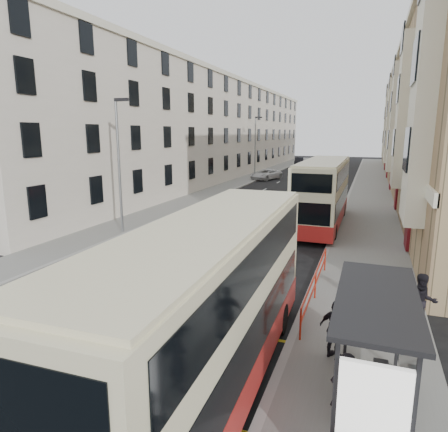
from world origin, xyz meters
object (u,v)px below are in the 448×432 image
at_px(pedestrian_near, 344,390).
at_px(bus_shelter, 383,337).
at_px(car_dark, 299,161).
at_px(double_decker_rear, 323,193).
at_px(car_red, 337,164).
at_px(pedestrian_mid, 422,302).
at_px(street_lamp_near, 119,159).
at_px(pedestrian_far, 335,330).
at_px(car_silver, 305,166).
at_px(street_lamp_far, 256,145).
at_px(white_van, 266,174).
at_px(double_decker_front, 209,308).

bearing_deg(pedestrian_near, bus_shelter, 177.96).
bearing_deg(bus_shelter, pedestrian_near, -150.30).
bearing_deg(car_dark, double_decker_rear, -85.80).
bearing_deg(car_red, pedestrian_mid, 96.97).
height_order(street_lamp_near, double_decker_rear, street_lamp_near).
relative_size(pedestrian_far, car_dark, 0.37).
relative_size(bus_shelter, street_lamp_near, 0.53).
relative_size(street_lamp_near, car_silver, 1.87).
distance_m(pedestrian_mid, pedestrian_far, 3.50).
xyz_separation_m(bus_shelter, car_red, (-6.00, 64.09, -1.43)).
bearing_deg(street_lamp_far, pedestrian_near, -71.84).
bearing_deg(car_silver, white_van, -77.57).
bearing_deg(street_lamp_far, street_lamp_near, -90.00).
height_order(pedestrian_near, white_van, pedestrian_near).
distance_m(double_decker_rear, white_van, 27.06).
bearing_deg(white_van, street_lamp_far, -111.92).
relative_size(car_silver, car_dark, 0.95).
xyz_separation_m(pedestrian_mid, car_red, (-7.31, 59.28, -0.35)).
bearing_deg(double_decker_front, car_dark, 96.69).
relative_size(pedestrian_near, pedestrian_mid, 0.93).
bearing_deg(street_lamp_near, white_van, 87.90).
bearing_deg(street_lamp_near, double_decker_front, -48.73).
xyz_separation_m(white_van, car_red, (7.54, 20.39, 0.00)).
relative_size(white_van, car_dark, 1.13).
distance_m(double_decker_front, car_silver, 59.91).
distance_m(car_silver, car_dark, 10.02).
height_order(car_dark, car_red, car_dark).
bearing_deg(car_red, car_silver, 43.36).
bearing_deg(car_dark, street_lamp_near, -98.40).
bearing_deg(car_red, white_van, 69.65).
distance_m(street_lamp_far, car_dark, 27.02).
bearing_deg(street_lamp_near, pedestrian_far, -36.68).
bearing_deg(car_dark, white_van, -97.25).
bearing_deg(bus_shelter, street_lamp_near, 139.86).
distance_m(bus_shelter, double_decker_rear, 18.98).
distance_m(pedestrian_near, car_red, 64.69).
bearing_deg(car_silver, bus_shelter, -57.71).
bearing_deg(double_decker_rear, car_dark, 101.60).
height_order(pedestrian_near, car_silver, pedestrian_near).
height_order(double_decker_rear, car_silver, double_decker_rear).
height_order(double_decker_front, double_decker_rear, double_decker_rear).
relative_size(double_decker_rear, pedestrian_near, 6.53).
relative_size(street_lamp_far, pedestrian_near, 4.70).
relative_size(bus_shelter, double_decker_rear, 0.38).
distance_m(bus_shelter, car_silver, 60.44).
height_order(street_lamp_far, pedestrian_mid, street_lamp_far).
xyz_separation_m(double_decker_front, white_van, (-9.76, 43.74, -1.46)).
height_order(double_decker_front, car_red, double_decker_front).
relative_size(street_lamp_near, pedestrian_far, 4.82).
relative_size(double_decker_front, car_silver, 2.50).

